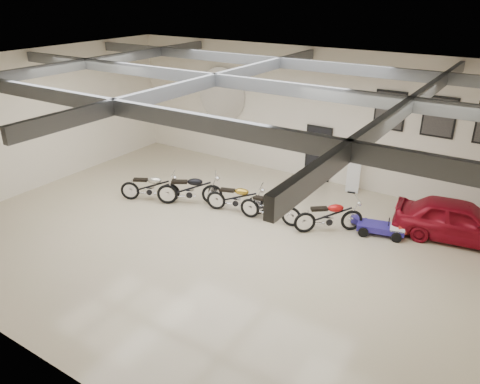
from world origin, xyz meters
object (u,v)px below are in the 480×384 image
Objects in this scene: motorcycle_gold at (236,197)px; go_kart at (386,226)px; motorcycle_black at (189,189)px; motorcycle_yellow at (270,207)px; motorcycle_silver at (150,186)px; banner_stand at (354,171)px; vintage_car at (459,221)px; motorcycle_red at (329,215)px.

go_kart is (4.71, 1.13, -0.22)m from motorcycle_gold.
motorcycle_yellow is (3.01, 0.36, -0.05)m from motorcycle_black.
motorcycle_silver is 1.02× the size of motorcycle_gold.
motorcycle_yellow is at bearing -122.24° from banner_stand.
go_kart is at bearing -13.10° from motorcycle_silver.
motorcycle_gold is 1.19× the size of go_kart.
motorcycle_yellow is 3.59m from go_kart.
motorcycle_yellow reaches higher than go_kart.
motorcycle_black is (-4.39, -4.03, -0.28)m from banner_stand.
motorcycle_black reaches higher than motorcycle_yellow.
go_kart is at bearing -4.80° from motorcycle_gold.
motorcycle_black is 1.74m from motorcycle_gold.
motorcycle_black is at bearing 98.15° from vintage_car.
motorcycle_silver is (-5.73, -4.56, -0.32)m from banner_stand.
motorcycle_silver is 0.94× the size of motorcycle_black.
motorcycle_silver is 3.18m from motorcycle_gold.
motorcycle_yellow is at bearing -25.87° from motorcycle_black.
motorcycle_gold is 0.96× the size of motorcycle_red.
motorcycle_red is 1.75m from go_kart.
motorcycle_yellow is 1.87m from motorcycle_red.
motorcycle_yellow is at bearing -16.19° from motorcycle_silver.
vintage_car reaches higher than motorcycle_silver.
motorcycle_silver reaches higher than motorcycle_gold.
vintage_car is at bearing -16.44° from motorcycle_black.
motorcycle_gold is (-2.69, -3.66, -0.33)m from banner_stand.
motorcycle_gold is 4.85m from go_kart.
motorcycle_red is (0.45, -3.25, -0.31)m from banner_stand.
motorcycle_gold reaches higher than go_kart.
vintage_car is (6.56, 2.04, 0.10)m from motorcycle_gold.
motorcycle_red is (4.83, 0.77, -0.03)m from motorcycle_black.
motorcycle_black is at bearing 179.54° from go_kart.
go_kart is (2.02, -2.52, -0.55)m from banner_stand.
motorcycle_gold is 0.55× the size of vintage_car.
motorcycle_red is (6.18, 1.31, 0.01)m from motorcycle_silver.
motorcycle_silver is 4.45m from motorcycle_yellow.
banner_stand reaches higher than go_kart.
banner_stand is at bearing 59.04° from motorcycle_red.
banner_stand is at bearing 35.38° from motorcycle_gold.
motorcycle_silver is at bearing -176.42° from motorcycle_yellow.
motorcycle_red is (3.13, 0.40, 0.02)m from motorcycle_gold.
vintage_car is (1.86, 0.91, 0.32)m from go_kart.
motorcycle_silver is at bearing 169.08° from motorcycle_black.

